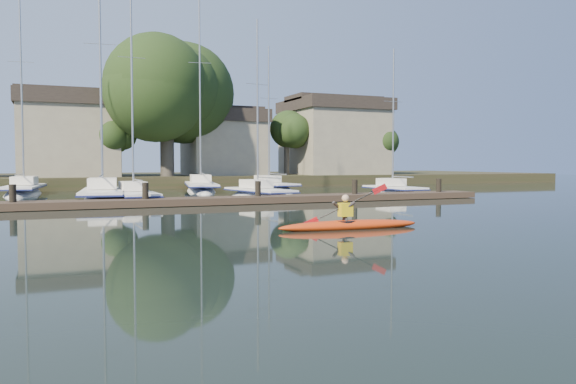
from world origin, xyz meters
name	(u,v)px	position (x,y,z in m)	size (l,w,h in m)	color
ground	(322,238)	(0.00, 0.00, 0.00)	(160.00, 160.00, 0.00)	black
kayak	(349,223)	(1.79, 1.59, 0.19)	(5.05, 1.20, 1.61)	red
dock	(204,201)	(0.00, 14.00, 0.20)	(34.00, 2.00, 1.80)	#423026
sailboat_1	(103,205)	(-4.71, 18.58, -0.21)	(3.33, 9.58, 15.34)	white
sailboat_2	(134,205)	(-3.06, 17.87, -0.17)	(2.10, 8.46, 13.96)	white
sailboat_3	(259,201)	(4.55, 18.10, -0.18)	(3.09, 7.81, 12.26)	white
sailboat_4	(394,197)	(14.24, 17.85, -0.18)	(2.02, 6.57, 11.14)	white
sailboat_5	(24,198)	(-9.18, 27.69, -0.19)	(3.12, 9.60, 15.61)	white
sailboat_6	(201,194)	(3.16, 27.50, -0.20)	(4.08, 10.81, 16.82)	white
sailboat_7	(270,193)	(8.63, 26.94, -0.19)	(2.87, 8.03, 12.68)	white
shore	(153,152)	(1.61, 40.29, 3.23)	(90.00, 25.25, 12.75)	#242D16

